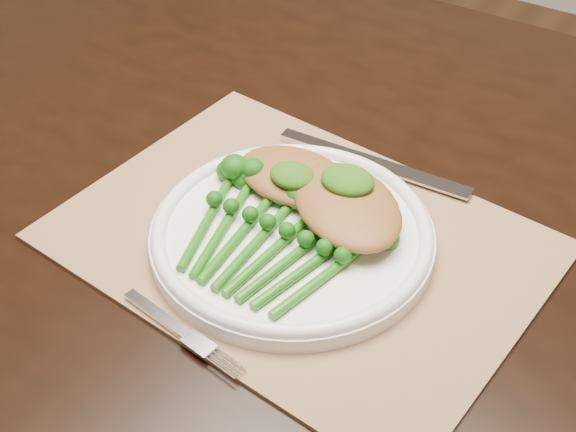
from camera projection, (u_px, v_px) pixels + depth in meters
The scene contains 10 objects.
dining_table at pixel (295, 361), 1.17m from camera, with size 1.61×0.91×0.75m.
placemat at pixel (299, 241), 0.81m from camera, with size 0.47×0.34×0.00m, color #916F4A.
dinner_plate at pixel (292, 234), 0.80m from camera, with size 0.28×0.28×0.03m.
knife at pixel (355, 157), 0.91m from camera, with size 0.23×0.03×0.01m.
fork at pixel (189, 337), 0.71m from camera, with size 0.15×0.03×0.00m.
chicken_fillet_left at pixel (294, 176), 0.84m from camera, with size 0.13×0.09×0.03m, color #925E2A.
chicken_fillet_right at pixel (347, 205), 0.79m from camera, with size 0.14×0.10×0.03m, color #925E2A.
pesto_dollop_left at pixel (292, 175), 0.82m from camera, with size 0.05×0.04×0.02m, color #1A470A.
pesto_dollop_right at pixel (348, 180), 0.80m from camera, with size 0.06×0.05×0.02m, color #1A470A.
broccolini_bundle at pixel (265, 246), 0.77m from camera, with size 0.17×0.18×0.04m.
Camera 1 is at (0.33, -0.70, 1.30)m, focal length 50.00 mm.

